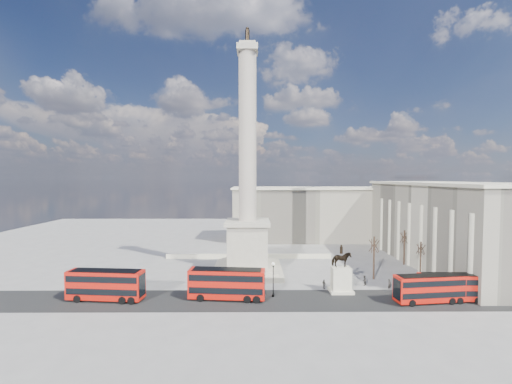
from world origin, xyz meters
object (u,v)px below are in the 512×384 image
object	(u,v)px
red_bus_d	(455,287)
nelsons_column	(248,210)
equestrian_statue	(341,276)
pedestrian_crossing	(324,284)
red_bus_c	(430,288)
red_bus_b	(227,283)
red_bus_a	(106,285)
pedestrian_standing	(364,280)
pedestrian_walking	(389,285)
victorian_lamp	(273,277)

from	to	relation	value
red_bus_d	nelsons_column	bearing A→B (deg)	156.31
equestrian_statue	pedestrian_crossing	size ratio (longest dim) A/B	4.89
red_bus_c	red_bus_b	bearing A→B (deg)	170.86
red_bus_a	pedestrian_standing	xyz separation A→B (m)	(43.69, 6.67, -1.64)
red_bus_b	pedestrian_standing	bearing A→B (deg)	19.41
pedestrian_walking	equestrian_statue	bearing A→B (deg)	156.16
victorian_lamp	pedestrian_standing	size ratio (longest dim) A/B	3.14
red_bus_c	pedestrian_standing	world-z (taller)	red_bus_c
red_bus_d	pedestrian_crossing	size ratio (longest dim) A/B	6.42
pedestrian_crossing	nelsons_column	bearing A→B (deg)	29.91
pedestrian_walking	pedestrian_crossing	xyz separation A→B (m)	(-11.31, 0.65, -0.13)
red_bus_a	pedestrian_walking	distance (m)	47.50
victorian_lamp	equestrian_statue	bearing A→B (deg)	9.80
nelsons_column	red_bus_d	world-z (taller)	nelsons_column
nelsons_column	red_bus_d	size ratio (longest dim) A/B	4.62
red_bus_a	equestrian_statue	world-z (taller)	equestrian_statue
victorian_lamp	pedestrian_crossing	bearing A→B (deg)	21.76
red_bus_b	equestrian_statue	distance (m)	19.40
nelsons_column	pedestrian_walking	xyz separation A→B (m)	(24.98, -10.57, -11.95)
red_bus_c	victorian_lamp	distance (m)	24.54
pedestrian_walking	red_bus_c	bearing A→B (deg)	-85.49
red_bus_c	victorian_lamp	size ratio (longest dim) A/B	1.92
equestrian_statue	pedestrian_crossing	world-z (taller)	equestrian_statue
red_bus_a	red_bus_d	distance (m)	55.48
red_bus_c	pedestrian_walking	bearing A→B (deg)	118.43
red_bus_d	equestrian_statue	distance (m)	17.45
red_bus_a	red_bus_c	distance (m)	51.17
pedestrian_walking	pedestrian_crossing	bearing A→B (deg)	146.40
red_bus_d	victorian_lamp	xyz separation A→B (m)	(-28.71, 1.93, 1.10)
equestrian_statue	red_bus_c	bearing A→B (deg)	-19.91
red_bus_c	equestrian_statue	size ratio (longest dim) A/B	1.34
red_bus_a	red_bus_d	xyz separation A→B (m)	(55.47, -0.64, -0.27)
pedestrian_standing	pedestrian_crossing	size ratio (longest dim) A/B	1.09
nelsons_column	red_bus_b	size ratio (longest dim) A/B	4.02
red_bus_b	pedestrian_walking	xyz separation A→B (m)	(27.95, 4.03, -1.63)
red_bus_d	pedestrian_crossing	bearing A→B (deg)	165.35
red_bus_a	victorian_lamp	world-z (taller)	victorian_lamp
nelsons_column	pedestrian_crossing	world-z (taller)	nelsons_column
red_bus_d	victorian_lamp	world-z (taller)	victorian_lamp
nelsons_column	equestrian_statue	xyz separation A→B (m)	(16.20, -11.56, -10.07)
pedestrian_walking	pedestrian_standing	distance (m)	4.29
red_bus_d	equestrian_statue	world-z (taller)	equestrian_statue
red_bus_a	red_bus_d	bearing A→B (deg)	4.16
pedestrian_crossing	pedestrian_walking	bearing A→B (deg)	-117.46
red_bus_a	red_bus_c	bearing A→B (deg)	3.39
red_bus_b	pedestrian_crossing	size ratio (longest dim) A/B	7.38
red_bus_b	pedestrian_walking	distance (m)	28.28
equestrian_statue	pedestrian_standing	bearing A→B (deg)	32.83
red_bus_a	pedestrian_crossing	world-z (taller)	red_bus_a
red_bus_d	pedestrian_crossing	distance (m)	20.34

